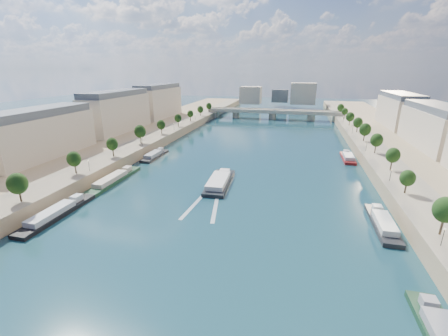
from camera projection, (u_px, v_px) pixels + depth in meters
The scene contains 16 objects.
ground at pixel (244, 170), 128.03m from camera, with size 700.00×700.00×0.00m, color #0B2632.
quay_left at pixel (96, 153), 143.45m from camera, with size 44.00×520.00×5.00m, color #9E8460.
quay_right at pixel (435, 178), 111.04m from camera, with size 44.00×520.00×5.00m, color #9E8460.
pave_left at pixel (123, 150), 139.27m from camera, with size 14.00×520.00×0.10m, color gray.
pave_right at pixel (392, 168), 113.61m from camera, with size 14.00×520.00×0.10m, color gray.
trees_left at pixel (128, 138), 138.96m from camera, with size 4.80×268.80×8.26m.
trees_right at pixel (382, 148), 121.58m from camera, with size 4.80×268.80×8.26m.
lamps_left at pixel (119, 150), 128.18m from camera, with size 0.36×200.36×4.28m.
lamps_right at pixel (377, 157), 118.38m from camera, with size 0.36×200.36×4.28m.
buildings_left at pixel (85, 119), 153.05m from camera, with size 16.00×226.00×23.20m.
skyline at pixel (282, 94), 325.12m from camera, with size 79.00×42.00×22.00m.
bridge at pixel (273, 113), 256.18m from camera, with size 112.00×12.00×8.15m.
tour_barge at pixel (219, 182), 111.47m from camera, with size 9.22×26.96×3.70m.
wake at pixel (206, 203), 96.44m from camera, with size 10.75×26.03×0.04m.
moored_barges_left at pixel (52, 216), 85.74m from camera, with size 5.00×156.18×3.60m.
moored_barges_right at pixel (395, 248), 70.65m from camera, with size 5.00×158.83×3.60m.
Camera 1 is at (20.62, -19.83, 40.98)m, focal length 24.00 mm.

